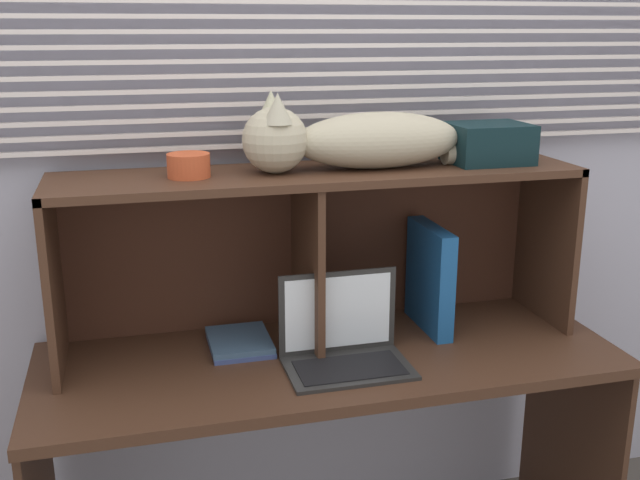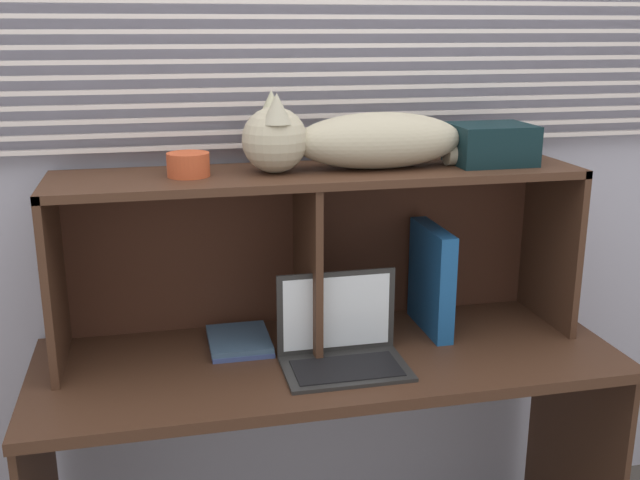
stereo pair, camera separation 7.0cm
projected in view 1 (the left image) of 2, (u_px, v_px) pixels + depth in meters
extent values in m
cube|color=#ABACC2|center=(301.00, 141.00, 2.19)|extent=(4.40, 0.04, 2.50)
cube|color=silver|center=(305.00, 143.00, 2.14)|extent=(3.23, 0.02, 0.01)
cube|color=silver|center=(305.00, 130.00, 2.13)|extent=(3.23, 0.02, 0.01)
cube|color=silver|center=(305.00, 116.00, 2.12)|extent=(3.23, 0.02, 0.01)
cube|color=silver|center=(305.00, 102.00, 2.11)|extent=(3.23, 0.02, 0.01)
cube|color=silver|center=(305.00, 88.00, 2.10)|extent=(3.23, 0.02, 0.01)
cube|color=silver|center=(305.00, 74.00, 2.09)|extent=(3.23, 0.02, 0.01)
cube|color=silver|center=(305.00, 60.00, 2.08)|extent=(3.23, 0.02, 0.01)
cube|color=silver|center=(305.00, 46.00, 2.06)|extent=(3.23, 0.02, 0.01)
cube|color=silver|center=(305.00, 31.00, 2.05)|extent=(3.23, 0.02, 0.01)
cube|color=silver|center=(305.00, 17.00, 2.04)|extent=(3.23, 0.02, 0.01)
cube|color=silver|center=(305.00, 2.00, 2.03)|extent=(3.23, 0.02, 0.01)
cube|color=#43291C|center=(331.00, 360.00, 2.03)|extent=(1.58, 0.58, 0.03)
cube|color=#43291C|center=(571.00, 437.00, 2.32)|extent=(0.02, 0.52, 0.68)
cube|color=#43291C|center=(320.00, 175.00, 2.00)|extent=(1.43, 0.33, 0.02)
cube|color=#43291C|center=(53.00, 278.00, 1.89)|extent=(0.02, 0.33, 0.49)
cube|color=#43291C|center=(546.00, 240.00, 2.24)|extent=(0.02, 0.33, 0.49)
cube|color=#43291C|center=(307.00, 262.00, 2.06)|extent=(0.02, 0.31, 0.47)
cube|color=#422519|center=(306.00, 242.00, 2.22)|extent=(1.43, 0.01, 0.49)
ellipsoid|color=#B5AD92|center=(378.00, 140.00, 2.02)|extent=(0.47, 0.19, 0.15)
sphere|color=#B5AD92|center=(275.00, 140.00, 1.95)|extent=(0.17, 0.17, 0.17)
cone|color=#B1AC95|center=(278.00, 109.00, 1.88)|extent=(0.08, 0.08, 0.08)
cone|color=#B3B293|center=(271.00, 105.00, 1.96)|extent=(0.08, 0.08, 0.08)
cylinder|color=#B5AD92|center=(486.00, 151.00, 2.11)|extent=(0.25, 0.06, 0.06)
cube|color=#272727|center=(348.00, 368.00, 1.94)|extent=(0.32, 0.21, 0.01)
cube|color=#272727|center=(338.00, 312.00, 2.00)|extent=(0.32, 0.01, 0.23)
cube|color=white|center=(338.00, 312.00, 2.00)|extent=(0.29, 0.00, 0.20)
cube|color=black|center=(350.00, 368.00, 1.93)|extent=(0.28, 0.15, 0.00)
cube|color=#195093|center=(430.00, 278.00, 2.17)|extent=(0.05, 0.25, 0.31)
cube|color=#374882|center=(240.00, 345.00, 2.07)|extent=(0.17, 0.21, 0.01)
cube|color=#3A5674|center=(239.00, 340.00, 2.07)|extent=(0.17, 0.21, 0.02)
cylinder|color=#C14D2A|center=(189.00, 165.00, 1.91)|extent=(0.11, 0.11, 0.06)
cube|color=black|center=(488.00, 143.00, 2.10)|extent=(0.22, 0.18, 0.11)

